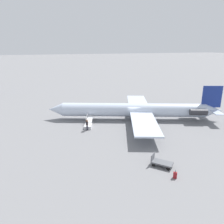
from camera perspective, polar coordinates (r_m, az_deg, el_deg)
ground_plane at (r=38.09m, az=5.51°, el=-2.01°), size 600.00×600.00×0.00m
airplane_main at (r=37.62m, az=6.91°, el=0.56°), size 28.45×22.40×6.00m
boarding_stairs at (r=34.71m, az=-6.16°, el=-3.32°), size 2.42×4.10×1.56m
passenger at (r=33.11m, az=-6.55°, el=-3.16°), size 0.44×0.57×1.74m
luggage_cart at (r=24.36m, az=12.67°, el=-12.68°), size 2.29×2.37×1.22m
suitcase at (r=22.81m, az=16.14°, el=-15.56°), size 0.42×0.39×0.88m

